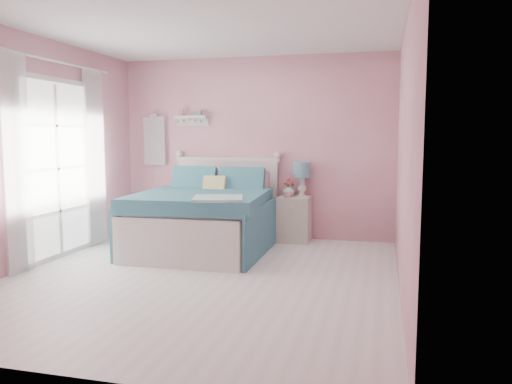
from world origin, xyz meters
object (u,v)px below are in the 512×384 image
at_px(teacup, 288,195).
at_px(bed, 206,219).
at_px(vase, 289,190).
at_px(table_lamp, 302,172).
at_px(nightstand, 294,219).

bearing_deg(teacup, bed, -145.12).
bearing_deg(vase, table_lamp, 12.98).
relative_size(nightstand, table_lamp, 1.31).
height_order(table_lamp, vase, table_lamp).
height_order(bed, teacup, bed).
height_order(table_lamp, teacup, table_lamp).
bearing_deg(table_lamp, teacup, -129.72).
height_order(nightstand, teacup, teacup).
distance_m(bed, vase, 1.29).
xyz_separation_m(nightstand, table_lamp, (0.09, 0.09, 0.65)).
bearing_deg(teacup, vase, 97.50).
bearing_deg(bed, vase, 37.28).
distance_m(bed, nightstand, 1.29).
distance_m(bed, table_lamp, 1.52).
xyz_separation_m(bed, teacup, (0.96, 0.67, 0.27)).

